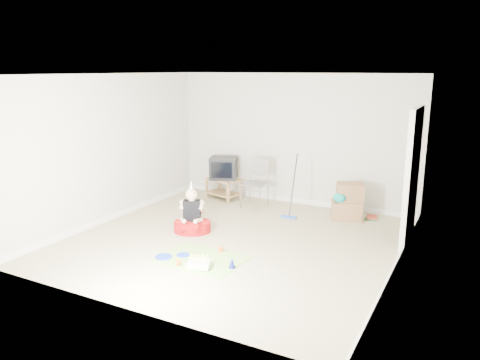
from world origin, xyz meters
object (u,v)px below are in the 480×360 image
at_px(tv_stand, 224,187).
at_px(folding_chair, 255,184).
at_px(cardboard_boxes, 347,202).
at_px(crt_tv, 223,168).
at_px(birthday_cake, 199,265).
at_px(seated_woman, 192,220).

bearing_deg(tv_stand, folding_chair, -17.03).
xyz_separation_m(folding_chair, cardboard_boxes, (1.83, 0.11, -0.16)).
distance_m(crt_tv, birthday_cake, 3.59).
height_order(cardboard_boxes, birthday_cake, cardboard_boxes).
relative_size(folding_chair, cardboard_boxes, 1.48).
height_order(folding_chair, seated_woman, folding_chair).
height_order(cardboard_boxes, seated_woman, seated_woman).
xyz_separation_m(folding_chair, birthday_cake, (0.59, -2.97, -0.44)).
bearing_deg(folding_chair, seated_woman, -99.70).
relative_size(crt_tv, birthday_cake, 1.42).
relative_size(tv_stand, birthday_cake, 2.06).
xyz_separation_m(cardboard_boxes, birthday_cake, (-1.23, -3.08, -0.28)).
bearing_deg(folding_chair, cardboard_boxes, 3.30).
relative_size(folding_chair, seated_woman, 1.10).
bearing_deg(birthday_cake, seated_woman, 126.75).
bearing_deg(birthday_cake, cardboard_boxes, 68.19).
height_order(folding_chair, birthday_cake, folding_chair).
xyz_separation_m(tv_stand, crt_tv, (0.00, 0.00, 0.40)).
height_order(tv_stand, crt_tv, crt_tv).
bearing_deg(birthday_cake, crt_tv, 114.07).
xyz_separation_m(crt_tv, seated_woman, (0.55, -2.03, -0.47)).
relative_size(crt_tv, seated_woman, 0.60).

